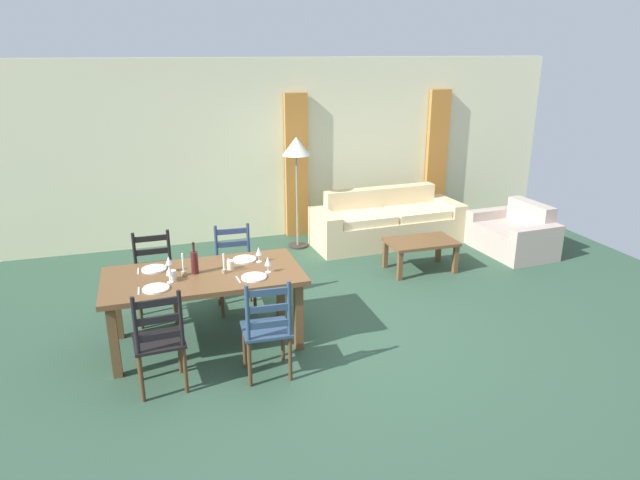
{
  "coord_description": "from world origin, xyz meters",
  "views": [
    {
      "loc": [
        -1.71,
        -5.14,
        2.82
      ],
      "look_at": [
        0.11,
        0.68,
        0.75
      ],
      "focal_mm": 31.77,
      "sensor_mm": 36.0,
      "label": 1
    }
  ],
  "objects": [
    {
      "name": "dining_chair_near_right",
      "position": [
        -0.83,
        -0.74,
        0.48
      ],
      "size": [
        0.44,
        0.42,
        0.96
      ],
      "color": "navy",
      "rests_on": "ground_plane"
    },
    {
      "name": "dinner_plate_near_right",
      "position": [
        -0.83,
        -0.2,
        0.76
      ],
      "size": [
        0.24,
        0.24,
        0.02
      ],
      "primitive_type": "cylinder",
      "color": "white",
      "rests_on": "dining_table"
    },
    {
      "name": "dining_chair_far_left",
      "position": [
        -1.73,
        0.79,
        0.48
      ],
      "size": [
        0.43,
        0.41,
        0.96
      ],
      "color": "black",
      "rests_on": "ground_plane"
    },
    {
      "name": "fork_far_right",
      "position": [
        -0.98,
        0.3,
        0.75
      ],
      "size": [
        0.03,
        0.17,
        0.01
      ],
      "primitive_type": "cube",
      "rotation": [
        0.0,
        0.0,
        0.09
      ],
      "color": "silver",
      "rests_on": "dining_table"
    },
    {
      "name": "wine_glass_near_left",
      "position": [
        -1.6,
        -0.08,
        0.86
      ],
      "size": [
        0.06,
        0.06,
        0.16
      ],
      "color": "white",
      "rests_on": "dining_table"
    },
    {
      "name": "coffee_cup_secondary",
      "position": [
        -1.57,
        -0.01,
        0.8
      ],
      "size": [
        0.07,
        0.07,
        0.09
      ],
      "primitive_type": "cylinder",
      "color": "beige",
      "rests_on": "dining_table"
    },
    {
      "name": "dining_table",
      "position": [
        -1.28,
        0.05,
        0.66
      ],
      "size": [
        1.9,
        0.96,
        0.75
      ],
      "color": "brown",
      "rests_on": "ground_plane"
    },
    {
      "name": "candle_tall",
      "position": [
        -1.46,
        0.07,
        0.81
      ],
      "size": [
        0.05,
        0.05,
        0.22
      ],
      "color": "#998C66",
      "rests_on": "dining_table"
    },
    {
      "name": "candle_short",
      "position": [
        -1.08,
        0.01,
        0.8
      ],
      "size": [
        0.05,
        0.05,
        0.2
      ],
      "color": "#998C66",
      "rests_on": "dining_table"
    },
    {
      "name": "dining_chair_far_right",
      "position": [
        -0.86,
        0.78,
        0.48
      ],
      "size": [
        0.43,
        0.41,
        0.96
      ],
      "color": "navy",
      "rests_on": "ground_plane"
    },
    {
      "name": "coffee_table",
      "position": [
        1.66,
        1.19,
        0.36
      ],
      "size": [
        0.9,
        0.56,
        0.42
      ],
      "color": "brown",
      "rests_on": "ground_plane"
    },
    {
      "name": "standing_lamp",
      "position": [
        0.35,
        2.59,
        1.41
      ],
      "size": [
        0.4,
        0.4,
        1.64
      ],
      "color": "#332D28",
      "rests_on": "ground_plane"
    },
    {
      "name": "armchair_upholstered",
      "position": [
        3.32,
        1.45,
        0.25
      ],
      "size": [
        0.87,
        1.21,
        0.72
      ],
      "color": "#B6A396",
      "rests_on": "ground_plane"
    },
    {
      "name": "fork_near_right",
      "position": [
        -0.98,
        -0.2,
        0.75
      ],
      "size": [
        0.03,
        0.17,
        0.01
      ],
      "primitive_type": "cube",
      "rotation": [
        0.0,
        0.0,
        0.06
      ],
      "color": "silver",
      "rests_on": "dining_table"
    },
    {
      "name": "fork_near_left",
      "position": [
        -1.88,
        -0.2,
        0.75
      ],
      "size": [
        0.02,
        0.17,
        0.01
      ],
      "primitive_type": "cube",
      "rotation": [
        0.0,
        0.0,
        -0.02
      ],
      "color": "silver",
      "rests_on": "dining_table"
    },
    {
      "name": "wine_glass_far_right",
      "position": [
        -0.7,
        0.2,
        0.86
      ],
      "size": [
        0.06,
        0.06,
        0.16
      ],
      "color": "white",
      "rests_on": "dining_table"
    },
    {
      "name": "curtain_panel_right",
      "position": [
        2.9,
        3.16,
        1.1
      ],
      "size": [
        0.35,
        0.08,
        2.2
      ],
      "primitive_type": "cube",
      "color": "#BE7730",
      "rests_on": "ground_plane"
    },
    {
      "name": "couch",
      "position": [
        1.7,
        2.41,
        0.29
      ],
      "size": [
        2.32,
        0.91,
        0.8
      ],
      "color": "beige",
      "rests_on": "ground_plane"
    },
    {
      "name": "dining_chair_near_left",
      "position": [
        -1.74,
        -0.68,
        0.48
      ],
      "size": [
        0.45,
        0.43,
        0.96
      ],
      "color": "black",
      "rests_on": "ground_plane"
    },
    {
      "name": "dinner_plate_far_right",
      "position": [
        -0.83,
        0.3,
        0.76
      ],
      "size": [
        0.24,
        0.24,
        0.02
      ],
      "primitive_type": "cylinder",
      "color": "white",
      "rests_on": "dining_table"
    },
    {
      "name": "curtain_panel_left",
      "position": [
        0.5,
        3.16,
        1.1
      ],
      "size": [
        0.35,
        0.08,
        2.2
      ],
      "primitive_type": "cube",
      "color": "#BE7730",
      "rests_on": "ground_plane"
    },
    {
      "name": "wine_glass_far_left",
      "position": [
        -1.59,
        0.2,
        0.86
      ],
      "size": [
        0.06,
        0.06,
        0.16
      ],
      "color": "white",
      "rests_on": "dining_table"
    },
    {
      "name": "coffee_cup_primary",
      "position": [
        -1.0,
        0.09,
        0.8
      ],
      "size": [
        0.07,
        0.07,
        0.09
      ],
      "primitive_type": "cylinder",
      "color": "beige",
      "rests_on": "dining_table"
    },
    {
      "name": "fork_far_left",
      "position": [
        -1.88,
        0.3,
        0.75
      ],
      "size": [
        0.02,
        0.17,
        0.01
      ],
      "primitive_type": "cube",
      "rotation": [
        0.0,
        0.0,
        -0.01
      ],
      "color": "silver",
      "rests_on": "dining_table"
    },
    {
      "name": "dinner_plate_near_left",
      "position": [
        -1.73,
        -0.2,
        0.76
      ],
      "size": [
        0.24,
        0.24,
        0.02
      ],
      "primitive_type": "cylinder",
      "color": "white",
      "rests_on": "dining_table"
    },
    {
      "name": "wine_bottle",
      "position": [
        -1.35,
        0.08,
        0.87
      ],
      "size": [
        0.07,
        0.07,
        0.32
      ],
      "color": "#471919",
      "rests_on": "dining_table"
    },
    {
      "name": "wall_far",
      "position": [
        0.0,
        3.3,
        1.35
      ],
      "size": [
        9.6,
        0.16,
        2.7
      ],
      "primitive_type": "cube",
      "color": "beige",
      "rests_on": "ground_plane"
    },
    {
      "name": "dinner_plate_far_left",
      "position": [
        -1.73,
        0.3,
        0.76
      ],
      "size": [
        0.24,
        0.24,
        0.02
      ],
      "primitive_type": "cylinder",
      "color": "white",
      "rests_on": "dining_table"
    },
    {
      "name": "wine_glass_near_right",
      "position": [
        -0.67,
        -0.1,
        0.86
      ],
      "size": [
        0.06,
        0.06,
        0.16
      ],
      "color": "white",
      "rests_on": "dining_table"
    },
    {
      "name": "ground_plane",
      "position": [
        0.0,
        0.0,
        -0.01
      ],
      "size": [
        9.6,
        9.6,
        0.02
      ],
      "primitive_type": "cube",
      "color": "#2E4C38"
    }
  ]
}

